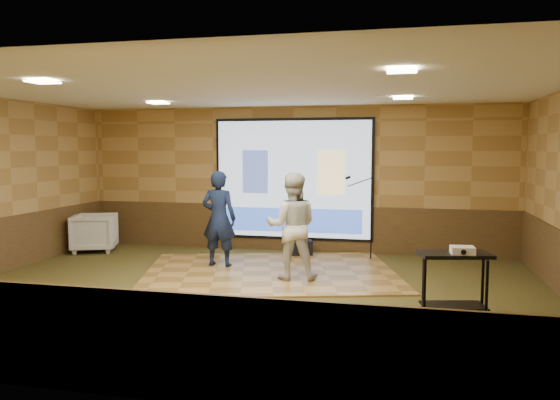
% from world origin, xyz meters
% --- Properties ---
extents(ground, '(9.00, 9.00, 0.00)m').
position_xyz_m(ground, '(0.00, 0.00, 0.00)').
color(ground, '#2E3518').
rests_on(ground, ground).
extents(room_shell, '(9.04, 7.04, 3.02)m').
position_xyz_m(room_shell, '(0.00, 0.00, 2.09)').
color(room_shell, '#AE8748').
rests_on(room_shell, ground).
extents(wainscot_back, '(9.00, 0.04, 0.95)m').
position_xyz_m(wainscot_back, '(0.00, 3.48, 0.47)').
color(wainscot_back, '#432E16').
rests_on(wainscot_back, ground).
extents(wainscot_front, '(9.00, 0.04, 0.95)m').
position_xyz_m(wainscot_front, '(0.00, -3.48, 0.47)').
color(wainscot_front, '#432E16').
rests_on(wainscot_front, ground).
extents(projector_screen, '(3.32, 0.06, 2.52)m').
position_xyz_m(projector_screen, '(0.00, 3.44, 1.47)').
color(projector_screen, black).
rests_on(projector_screen, room_shell).
extents(downlight_nw, '(0.32, 0.32, 0.02)m').
position_xyz_m(downlight_nw, '(-2.20, 1.80, 2.97)').
color(downlight_nw, '#FFEABF').
rests_on(downlight_nw, room_shell).
extents(downlight_ne, '(0.32, 0.32, 0.02)m').
position_xyz_m(downlight_ne, '(2.20, 1.80, 2.97)').
color(downlight_ne, '#FFEABF').
rests_on(downlight_ne, room_shell).
extents(downlight_sw, '(0.32, 0.32, 0.02)m').
position_xyz_m(downlight_sw, '(-2.20, -1.50, 2.97)').
color(downlight_sw, '#FFEABF').
rests_on(downlight_sw, room_shell).
extents(downlight_se, '(0.32, 0.32, 0.02)m').
position_xyz_m(downlight_se, '(2.20, -1.50, 2.97)').
color(downlight_se, '#FFEABF').
rests_on(downlight_se, room_shell).
extents(dance_floor, '(4.96, 4.26, 0.03)m').
position_xyz_m(dance_floor, '(0.03, 1.37, 0.02)').
color(dance_floor, '#AA7D3E').
rests_on(dance_floor, ground).
extents(player_left, '(0.63, 0.42, 1.71)m').
position_xyz_m(player_left, '(-0.97, 1.59, 0.89)').
color(player_left, '#131D3B').
rests_on(player_left, dance_floor).
extents(player_right, '(0.94, 0.79, 1.72)m').
position_xyz_m(player_right, '(0.50, 0.92, 0.89)').
color(player_right, beige).
rests_on(player_right, dance_floor).
extents(av_table, '(0.84, 0.44, 0.88)m').
position_xyz_m(av_table, '(2.87, -0.79, 0.60)').
color(av_table, black).
rests_on(av_table, ground).
extents(projector, '(0.29, 0.25, 0.09)m').
position_xyz_m(projector, '(2.95, -0.86, 0.93)').
color(projector, white).
rests_on(projector, av_table).
extents(mic_stand, '(0.64, 0.26, 1.62)m').
position_xyz_m(mic_stand, '(1.60, 2.79, 0.49)').
color(mic_stand, black).
rests_on(mic_stand, ground).
extents(banquet_chair, '(1.11, 1.10, 0.79)m').
position_xyz_m(banquet_chair, '(-4.00, 2.46, 0.39)').
color(banquet_chair, gray).
rests_on(banquet_chair, ground).
extents(duffel_bag, '(0.58, 0.48, 0.31)m').
position_xyz_m(duffel_bag, '(0.23, 2.94, 0.16)').
color(duffel_bag, black).
rests_on(duffel_bag, ground).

